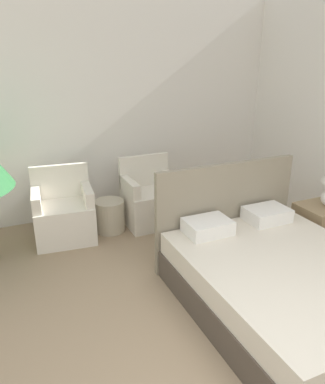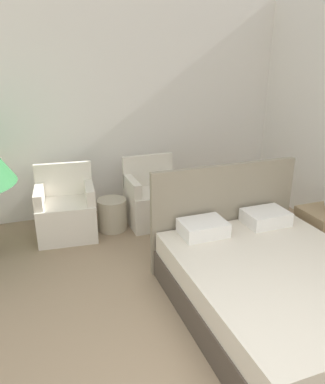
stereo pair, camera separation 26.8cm
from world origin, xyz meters
The scene contains 6 objects.
wall_back centered at (0.00, 4.01, 1.45)m, with size 10.00×0.06×2.90m.
bed centered at (0.81, 1.21, 0.27)m, with size 1.63×2.04×1.10m.
armchair_near_window_left centered at (-0.71, 3.32, 0.30)m, with size 0.75×0.64×0.88m.
armchair_near_window_right centered at (0.43, 3.32, 0.30)m, with size 0.70×0.58×0.88m.
nightstand centered at (1.97, 1.88, 0.27)m, with size 0.55×0.46×0.54m.
side_table centered at (-0.14, 3.32, 0.20)m, with size 0.37×0.37×0.41m.
Camera 1 is at (-1.30, -0.93, 2.17)m, focal length 35.00 mm.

